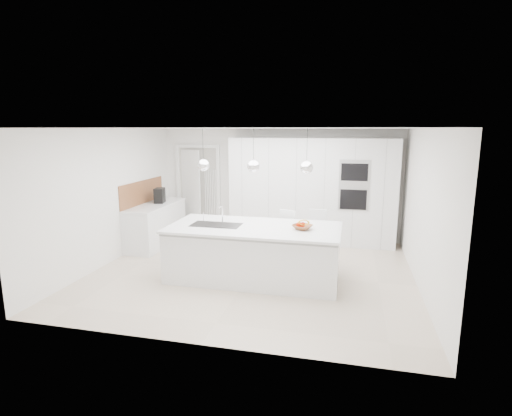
% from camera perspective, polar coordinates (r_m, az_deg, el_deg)
% --- Properties ---
extents(floor, '(5.50, 5.50, 0.00)m').
position_cam_1_polar(floor, '(7.15, -0.56, -9.14)').
color(floor, beige).
rests_on(floor, ground).
extents(wall_back, '(5.50, 0.00, 5.50)m').
position_cam_1_polar(wall_back, '(9.24, 3.16, 3.49)').
color(wall_back, white).
rests_on(wall_back, ground).
extents(wall_left, '(0.00, 5.00, 5.00)m').
position_cam_1_polar(wall_left, '(7.94, -20.24, 1.54)').
color(wall_left, white).
rests_on(wall_left, ground).
extents(ceiling, '(5.50, 5.50, 0.00)m').
position_cam_1_polar(ceiling, '(6.71, -0.60, 11.32)').
color(ceiling, white).
rests_on(ceiling, wall_back).
extents(tall_cabinets, '(3.60, 0.60, 2.30)m').
position_cam_1_polar(tall_cabinets, '(8.85, 7.91, 2.41)').
color(tall_cabinets, white).
rests_on(tall_cabinets, floor).
extents(oven_stack, '(0.62, 0.04, 1.05)m').
position_cam_1_polar(oven_stack, '(8.48, 13.82, 3.17)').
color(oven_stack, '#A5A5A8').
rests_on(oven_stack, tall_cabinets).
extents(doorway_frame, '(1.11, 0.08, 2.13)m').
position_cam_1_polar(doorway_frame, '(9.77, -8.22, 2.48)').
color(doorway_frame, white).
rests_on(doorway_frame, floor).
extents(hallway_door, '(0.76, 0.38, 2.00)m').
position_cam_1_polar(hallway_door, '(9.82, -9.68, 2.36)').
color(hallway_door, white).
rests_on(hallway_door, floor).
extents(radiator, '(0.32, 0.04, 1.40)m').
position_cam_1_polar(radiator, '(9.68, -6.45, 1.39)').
color(radiator, white).
rests_on(radiator, floor).
extents(left_base_cabinets, '(0.60, 1.80, 0.86)m').
position_cam_1_polar(left_base_cabinets, '(8.96, -14.07, -2.42)').
color(left_base_cabinets, white).
rests_on(left_base_cabinets, floor).
extents(left_worktop, '(0.62, 1.82, 0.04)m').
position_cam_1_polar(left_worktop, '(8.86, -14.21, 0.41)').
color(left_worktop, white).
rests_on(left_worktop, left_base_cabinets).
extents(oak_backsplash, '(0.02, 1.80, 0.50)m').
position_cam_1_polar(oak_backsplash, '(8.96, -15.93, 2.19)').
color(oak_backsplash, brown).
rests_on(oak_backsplash, wall_left).
extents(island_base, '(2.80, 1.20, 0.86)m').
position_cam_1_polar(island_base, '(6.72, -0.36, -6.63)').
color(island_base, white).
rests_on(island_base, floor).
extents(island_worktop, '(2.84, 1.40, 0.04)m').
position_cam_1_polar(island_worktop, '(6.64, -0.26, -2.80)').
color(island_worktop, white).
rests_on(island_worktop, island_base).
extents(island_sink, '(0.84, 0.44, 0.18)m').
position_cam_1_polar(island_sink, '(6.79, -5.71, -3.07)').
color(island_sink, '#3F3F42').
rests_on(island_sink, island_worktop).
extents(island_tap, '(0.02, 0.02, 0.30)m').
position_cam_1_polar(island_tap, '(6.90, -4.81, -0.85)').
color(island_tap, white).
rests_on(island_tap, island_worktop).
extents(pendant_left, '(0.20, 0.20, 0.20)m').
position_cam_1_polar(pendant_left, '(6.67, -7.52, 6.07)').
color(pendant_left, white).
rests_on(pendant_left, ceiling).
extents(pendant_mid, '(0.20, 0.20, 0.20)m').
position_cam_1_polar(pendant_mid, '(6.42, -0.37, 5.96)').
color(pendant_mid, white).
rests_on(pendant_mid, ceiling).
extents(pendant_right, '(0.20, 0.20, 0.20)m').
position_cam_1_polar(pendant_right, '(6.27, 7.23, 5.75)').
color(pendant_right, white).
rests_on(pendant_right, ceiling).
extents(fruit_bowl, '(0.40, 0.40, 0.08)m').
position_cam_1_polar(fruit_bowl, '(6.47, 6.64, -2.72)').
color(fruit_bowl, brown).
rests_on(fruit_bowl, island_worktop).
extents(espresso_machine, '(0.25, 0.34, 0.32)m').
position_cam_1_polar(espresso_machine, '(8.99, -13.61, 1.76)').
color(espresso_machine, black).
rests_on(espresso_machine, left_worktop).
extents(bar_stool_left, '(0.46, 0.54, 1.02)m').
position_cam_1_polar(bar_stool_left, '(7.35, 4.37, -4.45)').
color(bar_stool_left, white).
rests_on(bar_stool_left, floor).
extents(bar_stool_right, '(0.34, 0.47, 1.02)m').
position_cam_1_polar(bar_stool_right, '(7.47, 8.64, -4.28)').
color(bar_stool_right, white).
rests_on(bar_stool_right, floor).
extents(apple_a, '(0.09, 0.09, 0.09)m').
position_cam_1_polar(apple_a, '(6.47, 6.12, -2.38)').
color(apple_a, red).
rests_on(apple_a, fruit_bowl).
extents(apple_b, '(0.07, 0.07, 0.07)m').
position_cam_1_polar(apple_b, '(6.48, 6.28, -2.42)').
color(apple_b, red).
rests_on(apple_b, fruit_bowl).
extents(apple_c, '(0.08, 0.08, 0.08)m').
position_cam_1_polar(apple_c, '(6.49, 6.68, -2.37)').
color(apple_c, red).
rests_on(apple_c, fruit_bowl).
extents(banana_bunch, '(0.22, 0.16, 0.20)m').
position_cam_1_polar(banana_bunch, '(6.47, 6.83, -2.09)').
color(banana_bunch, gold).
rests_on(banana_bunch, fruit_bowl).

